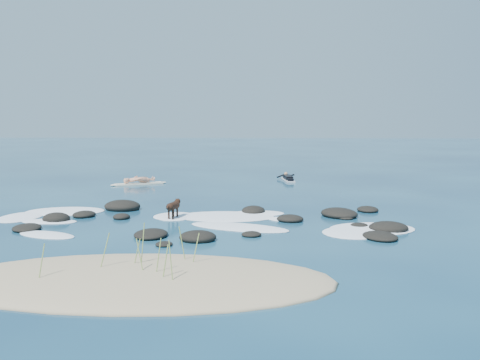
{
  "coord_description": "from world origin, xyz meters",
  "views": [
    {
      "loc": [
        2.79,
        -19.8,
        3.65
      ],
      "look_at": [
        1.77,
        4.0,
        0.9
      ],
      "focal_mm": 40.0,
      "sensor_mm": 36.0,
      "label": 1
    }
  ],
  "objects": [
    {
      "name": "reef_rocks",
      "position": [
        1.3,
        -1.04,
        0.09
      ],
      "size": [
        13.17,
        7.25,
        0.51
      ],
      "color": "black",
      "rests_on": "ground"
    },
    {
      "name": "paddling_surfer_rig",
      "position": [
        4.27,
        11.59,
        0.14
      ],
      "size": [
        1.09,
        2.46,
        0.42
      ],
      "rotation": [
        0.0,
        0.0,
        1.69
      ],
      "color": "silver",
      "rests_on": "ground"
    },
    {
      "name": "dune_grass",
      "position": [
        0.13,
        -8.14,
        0.58
      ],
      "size": [
        3.34,
        1.76,
        1.11
      ],
      "color": "#7E9C4B",
      "rests_on": "ground"
    },
    {
      "name": "breaking_foam",
      "position": [
        0.46,
        -1.02,
        0.01
      ],
      "size": [
        15.05,
        6.3,
        0.12
      ],
      "color": "white",
      "rests_on": "ground"
    },
    {
      "name": "ground",
      "position": [
        0.0,
        0.0,
        0.0
      ],
      "size": [
        160.0,
        160.0,
        0.0
      ],
      "primitive_type": "plane",
      "color": "#0A2642",
      "rests_on": "ground"
    },
    {
      "name": "sand_dune",
      "position": [
        0.0,
        -8.2,
        0.0
      ],
      "size": [
        9.0,
        4.4,
        0.6
      ],
      "primitive_type": "ellipsoid",
      "color": "#9E8966",
      "rests_on": "ground"
    },
    {
      "name": "standing_surfer_rig",
      "position": [
        -4.07,
        9.3,
        0.71
      ],
      "size": [
        2.92,
        1.76,
        1.8
      ],
      "rotation": [
        0.0,
        0.0,
        0.49
      ],
      "color": "#FBEAC8",
      "rests_on": "ground"
    },
    {
      "name": "dog",
      "position": [
        -0.45,
        -0.76,
        0.49
      ],
      "size": [
        0.47,
        1.15,
        0.74
      ],
      "rotation": [
        0.0,
        0.0,
        1.33
      ],
      "color": "black",
      "rests_on": "ground"
    }
  ]
}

